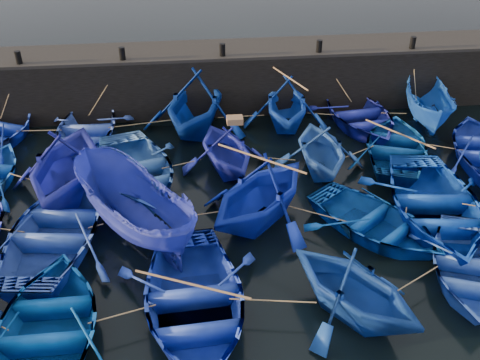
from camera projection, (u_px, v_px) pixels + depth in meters
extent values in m
plane|color=black|center=(253.00, 262.00, 15.14)|extent=(120.00, 120.00, 0.00)
cube|color=black|center=(221.00, 79.00, 23.22)|extent=(26.00, 2.50, 2.50)
cube|color=black|center=(221.00, 50.00, 22.51)|extent=(26.00, 2.50, 0.12)
cylinder|color=black|center=(18.00, 57.00, 20.85)|extent=(0.24, 0.24, 0.50)
cylinder|color=black|center=(122.00, 54.00, 21.22)|extent=(0.24, 0.24, 0.50)
cylinder|color=black|center=(222.00, 50.00, 21.59)|extent=(0.24, 0.24, 0.50)
cylinder|color=black|center=(319.00, 46.00, 21.97)|extent=(0.24, 0.24, 0.50)
cylinder|color=black|center=(413.00, 43.00, 22.34)|extent=(0.24, 0.24, 0.50)
imported|color=blue|center=(85.00, 130.00, 20.83)|extent=(3.68, 4.96, 0.99)
imported|color=navy|center=(195.00, 102.00, 21.14)|extent=(5.47, 5.91, 2.57)
imported|color=blue|center=(286.00, 102.00, 21.61)|extent=(4.05, 4.52, 2.14)
imported|color=navy|center=(360.00, 115.00, 21.92)|extent=(4.13, 5.34, 1.02)
imported|color=blue|center=(429.00, 106.00, 21.86)|extent=(2.67, 4.72, 1.72)
imported|color=navy|center=(66.00, 162.00, 17.25)|extent=(4.70, 5.29, 2.55)
imported|color=blue|center=(135.00, 170.00, 18.23)|extent=(5.08, 6.10, 1.09)
imported|color=#1D259C|center=(226.00, 148.00, 18.68)|extent=(3.95, 4.31, 1.92)
imported|color=#2655AC|center=(322.00, 148.00, 18.63)|extent=(3.29, 3.80, 1.98)
imported|color=navy|center=(397.00, 146.00, 19.77)|extent=(4.77, 5.57, 0.98)
imported|color=blue|center=(57.00, 230.00, 15.46)|extent=(4.45, 5.75, 1.10)
imported|color=#2430A3|center=(133.00, 209.00, 15.53)|extent=(4.69, 5.44, 2.04)
imported|color=#0C22AB|center=(260.00, 192.00, 16.05)|extent=(5.71, 5.73, 2.29)
imported|color=#08439D|center=(376.00, 222.00, 15.93)|extent=(5.19, 5.44, 0.92)
imported|color=#0938AB|center=(435.00, 205.00, 16.46)|extent=(4.72, 6.12, 1.17)
imported|color=#04408B|center=(49.00, 328.00, 12.43)|extent=(3.58, 5.00, 1.04)
imported|color=#1C37C2|center=(193.00, 302.00, 13.08)|extent=(4.09, 5.52, 1.10)
imported|color=navy|center=(354.00, 287.00, 12.90)|extent=(4.85, 4.95, 1.98)
imported|color=blue|center=(469.00, 267.00, 14.29)|extent=(4.40, 5.12, 0.89)
cube|color=brown|center=(235.00, 120.00, 18.13)|extent=(0.55, 0.42, 0.22)
cylinder|color=tan|center=(39.00, 131.00, 20.67)|extent=(1.71, 0.13, 0.04)
cylinder|color=tan|center=(141.00, 124.00, 21.17)|extent=(2.54, 0.44, 0.04)
cylinder|color=tan|center=(241.00, 116.00, 21.72)|extent=(1.89, 0.05, 0.04)
cylinder|color=tan|center=(323.00, 114.00, 21.90)|extent=(1.23, 0.37, 0.04)
cylinder|color=tan|center=(394.00, 113.00, 21.96)|extent=(1.03, 0.20, 0.04)
cylinder|color=tan|center=(25.00, 178.00, 17.80)|extent=(1.22, 0.75, 0.04)
cylinder|color=tan|center=(103.00, 176.00, 17.94)|extent=(0.35, 0.48, 0.04)
cylinder|color=tan|center=(182.00, 164.00, 18.57)|extent=(1.39, 0.49, 0.04)
cylinder|color=tan|center=(274.00, 158.00, 18.89)|extent=(1.51, 0.45, 0.04)
cylinder|color=tan|center=(360.00, 151.00, 19.31)|extent=(1.28, 0.73, 0.04)
cylinder|color=tan|center=(442.00, 147.00, 19.60)|extent=(1.36, 0.72, 0.04)
cylinder|color=tan|center=(10.00, 230.00, 15.46)|extent=(0.89, 0.33, 0.04)
cylinder|color=tan|center=(96.00, 226.00, 15.62)|extent=(0.43, 0.17, 0.04)
cylinder|color=tan|center=(198.00, 215.00, 16.08)|extent=(1.99, 0.32, 0.04)
cylinder|color=tan|center=(317.00, 214.00, 16.13)|extent=(1.59, 1.01, 0.04)
cylinder|color=tan|center=(406.00, 212.00, 16.18)|extent=(0.25, 0.51, 0.04)
cylinder|color=tan|center=(122.00, 314.00, 12.75)|extent=(1.58, 0.45, 0.04)
cylinder|color=tan|center=(273.00, 301.00, 13.11)|extent=(2.11, 0.40, 0.04)
cylinder|color=tan|center=(414.00, 281.00, 13.69)|extent=(1.71, 0.95, 0.04)
cylinder|color=tan|center=(10.00, 92.00, 21.22)|extent=(1.12, 0.49, 2.09)
cylinder|color=tan|center=(106.00, 88.00, 21.53)|extent=(1.61, 0.58, 2.09)
cylinder|color=tan|center=(208.00, 82.00, 22.09)|extent=(1.27, 0.17, 2.09)
cylinder|color=tan|center=(300.00, 78.00, 22.46)|extent=(1.58, 0.16, 2.09)
cylinder|color=tan|center=(336.00, 78.00, 22.46)|extent=(1.51, 0.50, 2.09)
cylinder|color=tan|center=(414.00, 75.00, 22.71)|extent=(0.34, 0.67, 2.08)
cylinder|color=#99724C|center=(288.00, 77.00, 21.02)|extent=(1.08, 2.84, 0.06)
cylinder|color=#99724C|center=(399.00, 134.00, 19.49)|extent=(1.77, 2.49, 0.06)
cylinder|color=#99724C|center=(261.00, 158.00, 15.42)|extent=(2.34, 1.97, 0.06)
cylinder|color=#99724C|center=(192.00, 284.00, 12.76)|extent=(2.74, 1.32, 0.06)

